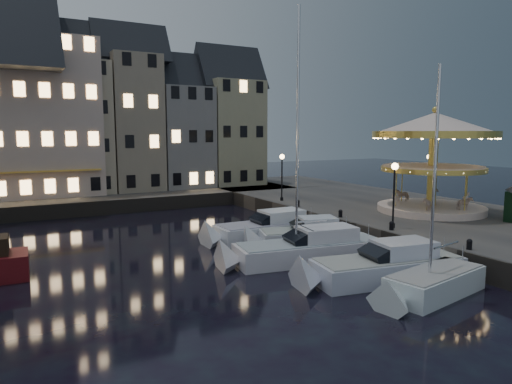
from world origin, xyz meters
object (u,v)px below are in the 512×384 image
bollard_b (392,225)px  streetlamp_b (394,186)px  motorboat_e (265,230)px  motorboat_a (429,286)px  motorboat_b (381,268)px  bollard_a (469,244)px  motorboat_d (301,238)px  carousel (434,143)px  bollard_c (341,213)px  motorboat_c (304,250)px  bollard_d (298,203)px  streetlamp_c (282,170)px  streetlamp_d (429,171)px

bollard_b → streetlamp_b: bearing=39.8°
motorboat_e → motorboat_a: bearing=-87.0°
streetlamp_b → motorboat_a: bearing=-125.4°
motorboat_a → motorboat_b: (-0.16, 2.82, 0.11)m
bollard_a → motorboat_a: motorboat_a is taller
motorboat_d → carousel: carousel is taller
motorboat_a → motorboat_b: 2.83m
streetlamp_b → motorboat_e: streetlamp_b is taller
bollard_c → motorboat_c: size_ratio=0.04×
bollard_d → bollard_c: bearing=-90.0°
streetlamp_b → bollard_d: 10.30m
streetlamp_b → streetlamp_c: (0.00, 13.50, 0.00)m
streetlamp_b → bollard_b: (-0.60, -0.50, -2.41)m
streetlamp_b → bollard_a: streetlamp_b is taller
streetlamp_d → motorboat_b: (-16.77, -11.67, -3.37)m
bollard_d → bollard_a: bearing=-90.0°
bollard_c → motorboat_d: (-4.59, -1.65, -0.96)m
bollard_a → motorboat_e: 13.18m
motorboat_b → carousel: (12.49, 7.66, 5.94)m
motorboat_d → streetlamp_c: bearing=64.0°
bollard_a → motorboat_b: motorboat_b is taller
bollard_a → motorboat_b: bearing=164.7°
streetlamp_b → streetlamp_c: 13.50m
carousel → motorboat_e: bearing=167.1°
bollard_c → motorboat_d: size_ratio=0.08×
bollard_d → motorboat_e: (-5.43, -4.03, -0.96)m
streetlamp_b → motorboat_c: 7.66m
motorboat_a → motorboat_d: bearing=89.3°
bollard_b → bollard_c: same height
motorboat_a → carousel: (12.33, 10.48, 6.05)m
streetlamp_c → bollard_c: 9.34m
motorboat_a → carousel: size_ratio=1.16×
streetlamp_b → streetlamp_d: (11.30, 7.00, 0.00)m
bollard_a → motorboat_c: bearing=136.4°
bollard_c → motorboat_e: size_ratio=0.06×
motorboat_e → carousel: 14.64m
bollard_c → motorboat_b: 10.43m
motorboat_b → motorboat_e: 10.65m
bollard_d → motorboat_d: bearing=-122.7°
bollard_a → motorboat_a: (-4.71, -1.49, -1.07)m
bollard_c → motorboat_d: motorboat_d is taller
bollard_a → motorboat_d: (-4.59, 8.85, -0.96)m
motorboat_d → motorboat_a: bearing=-90.7°
bollard_a → motorboat_e: size_ratio=0.06×
streetlamp_b → motorboat_b: size_ratio=0.47×
bollard_a → motorboat_c: size_ratio=0.04×
motorboat_c → motorboat_e: motorboat_c is taller
bollard_a → streetlamp_d: bearing=47.5°
bollard_a → carousel: carousel is taller
bollard_b → motorboat_a: bearing=-124.0°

